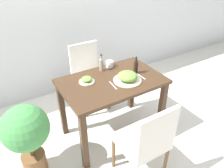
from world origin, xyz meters
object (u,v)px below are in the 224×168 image
at_px(sauce_bottle, 136,67).
at_px(potted_plant_left, 27,133).
at_px(chair_far, 88,73).
at_px(food_plate, 127,77).
at_px(chair_near, 147,141).
at_px(side_plate, 87,80).
at_px(condiment_bottle, 101,64).
at_px(drink_cup, 110,64).

distance_m(sauce_bottle, potted_plant_left, 1.29).
bearing_deg(chair_far, sauce_bottle, -69.31).
xyz_separation_m(chair_far, food_plate, (0.09, -0.79, 0.29)).
bearing_deg(sauce_bottle, potted_plant_left, -177.37).
xyz_separation_m(chair_near, chair_far, (0.11, 1.39, 0.00)).
xyz_separation_m(chair_far, sauce_bottle, (0.26, -0.70, 0.33)).
xyz_separation_m(chair_near, side_plate, (-0.18, 0.80, 0.28)).
xyz_separation_m(condiment_bottle, potted_plant_left, (-0.96, -0.31, -0.31)).
distance_m(food_plate, sauce_bottle, 0.20).
bearing_deg(potted_plant_left, drink_cup, 17.47).
height_order(chair_far, drink_cup, chair_far).
distance_m(chair_near, chair_far, 1.39).
bearing_deg(drink_cup, condiment_bottle, -166.12).
height_order(side_plate, drink_cup, drink_cup).
height_order(chair_near, condiment_bottle, condiment_bottle).
bearing_deg(chair_near, sauce_bottle, -118.32).
bearing_deg(side_plate, condiment_bottle, 28.99).
bearing_deg(side_plate, drink_cup, 24.34).
xyz_separation_m(food_plate, condiment_bottle, (-0.12, 0.34, 0.03)).
relative_size(drink_cup, condiment_bottle, 0.43).
distance_m(condiment_bottle, potted_plant_left, 1.05).
relative_size(side_plate, potted_plant_left, 0.21).
bearing_deg(food_plate, side_plate, 152.15).
xyz_separation_m(chair_near, sauce_bottle, (0.37, 0.69, 0.33)).
distance_m(chair_far, potted_plant_left, 1.24).
height_order(side_plate, condiment_bottle, condiment_bottle).
bearing_deg(chair_far, potted_plant_left, -142.65).
distance_m(side_plate, potted_plant_left, 0.77).
bearing_deg(sauce_bottle, food_plate, -152.69).
bearing_deg(chair_far, chair_near, -94.45).
relative_size(chair_near, sauce_bottle, 4.37).
relative_size(condiment_bottle, potted_plant_left, 0.26).
height_order(food_plate, potted_plant_left, food_plate).
height_order(side_plate, sauce_bottle, sauce_bottle).
height_order(food_plate, condiment_bottle, condiment_bottle).
bearing_deg(sauce_bottle, side_plate, 168.60).
xyz_separation_m(sauce_bottle, potted_plant_left, (-1.25, -0.06, -0.31)).
height_order(drink_cup, condiment_bottle, condiment_bottle).
relative_size(food_plate, potted_plant_left, 0.37).
bearing_deg(chair_near, food_plate, -108.36).
xyz_separation_m(side_plate, drink_cup, (0.38, 0.17, 0.01)).
height_order(drink_cup, sauce_bottle, sauce_bottle).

